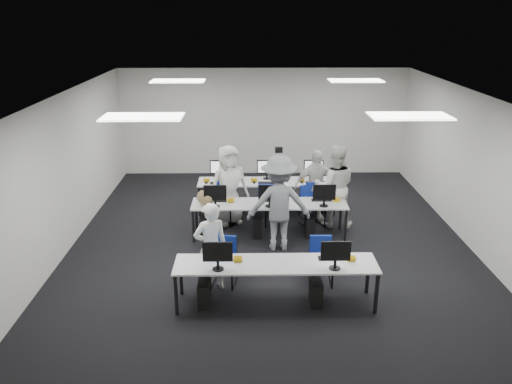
{
  "coord_description": "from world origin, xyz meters",
  "views": [
    {
      "loc": [
        -0.42,
        -9.38,
        4.48
      ],
      "look_at": [
        -0.28,
        0.14,
        1.0
      ],
      "focal_mm": 35.0,
      "sensor_mm": 36.0,
      "label": 1
    }
  ],
  "objects_px": {
    "chair_2": "(224,211)",
    "chair_7": "(312,206)",
    "chair_4": "(312,213)",
    "chair_6": "(268,208)",
    "photographer": "(279,203)",
    "student_2": "(229,185)",
    "student_3": "(315,186)",
    "chair_0": "(224,270)",
    "student_0": "(211,247)",
    "chair_3": "(272,212)",
    "chair_1": "(321,269)",
    "desk_front": "(276,266)",
    "student_1": "(335,186)",
    "desk_mid": "(269,205)",
    "chair_5": "(225,209)"
  },
  "relations": [
    {
      "from": "chair_3",
      "to": "desk_front",
      "type": "bearing_deg",
      "value": -98.57
    },
    {
      "from": "desk_front",
      "to": "chair_3",
      "type": "bearing_deg",
      "value": 88.28
    },
    {
      "from": "chair_2",
      "to": "photographer",
      "type": "relative_size",
      "value": 0.48
    },
    {
      "from": "desk_front",
      "to": "chair_1",
      "type": "xyz_separation_m",
      "value": [
        0.82,
        0.67,
        -0.42
      ]
    },
    {
      "from": "chair_7",
      "to": "chair_4",
      "type": "bearing_deg",
      "value": -110.03
    },
    {
      "from": "chair_4",
      "to": "student_0",
      "type": "bearing_deg",
      "value": -149.28
    },
    {
      "from": "chair_7",
      "to": "photographer",
      "type": "height_order",
      "value": "photographer"
    },
    {
      "from": "student_0",
      "to": "desk_mid",
      "type": "bearing_deg",
      "value": -137.39
    },
    {
      "from": "chair_2",
      "to": "chair_4",
      "type": "xyz_separation_m",
      "value": [
        1.93,
        -0.15,
        -0.01
      ]
    },
    {
      "from": "student_0",
      "to": "student_2",
      "type": "distance_m",
      "value": 2.83
    },
    {
      "from": "desk_front",
      "to": "chair_4",
      "type": "relative_size",
      "value": 3.59
    },
    {
      "from": "desk_front",
      "to": "photographer",
      "type": "distance_m",
      "value": 2.03
    },
    {
      "from": "chair_3",
      "to": "chair_7",
      "type": "bearing_deg",
      "value": 10.88
    },
    {
      "from": "desk_mid",
      "to": "chair_1",
      "type": "relative_size",
      "value": 3.92
    },
    {
      "from": "chair_6",
      "to": "chair_4",
      "type": "bearing_deg",
      "value": -10.38
    },
    {
      "from": "chair_2",
      "to": "chair_7",
      "type": "bearing_deg",
      "value": 19.76
    },
    {
      "from": "chair_0",
      "to": "chair_6",
      "type": "relative_size",
      "value": 0.89
    },
    {
      "from": "chair_6",
      "to": "photographer",
      "type": "xyz_separation_m",
      "value": [
        0.15,
        -1.38,
        0.66
      ]
    },
    {
      "from": "chair_7",
      "to": "chair_0",
      "type": "bearing_deg",
      "value": -137.12
    },
    {
      "from": "student_1",
      "to": "chair_6",
      "type": "bearing_deg",
      "value": -5.84
    },
    {
      "from": "photographer",
      "to": "desk_mid",
      "type": "bearing_deg",
      "value": -77.68
    },
    {
      "from": "chair_0",
      "to": "chair_1",
      "type": "xyz_separation_m",
      "value": [
        1.68,
        0.03,
        -0.01
      ]
    },
    {
      "from": "desk_front",
      "to": "chair_6",
      "type": "height_order",
      "value": "chair_6"
    },
    {
      "from": "student_3",
      "to": "chair_1",
      "type": "bearing_deg",
      "value": -106.22
    },
    {
      "from": "desk_front",
      "to": "chair_2",
      "type": "xyz_separation_m",
      "value": [
        -0.97,
        3.28,
        -0.39
      ]
    },
    {
      "from": "student_1",
      "to": "desk_mid",
      "type": "bearing_deg",
      "value": 24.51
    },
    {
      "from": "chair_4",
      "to": "photographer",
      "type": "height_order",
      "value": "photographer"
    },
    {
      "from": "chair_5",
      "to": "student_3",
      "type": "relative_size",
      "value": 0.51
    },
    {
      "from": "desk_mid",
      "to": "chair_1",
      "type": "xyz_separation_m",
      "value": [
        0.82,
        -1.93,
        -0.42
      ]
    },
    {
      "from": "chair_7",
      "to": "chair_3",
      "type": "bearing_deg",
      "value": -176.59
    },
    {
      "from": "chair_1",
      "to": "photographer",
      "type": "relative_size",
      "value": 0.43
    },
    {
      "from": "chair_0",
      "to": "chair_5",
      "type": "relative_size",
      "value": 1.02
    },
    {
      "from": "chair_7",
      "to": "photographer",
      "type": "relative_size",
      "value": 0.48
    },
    {
      "from": "chair_1",
      "to": "chair_4",
      "type": "xyz_separation_m",
      "value": [
        0.14,
        2.46,
        0.02
      ]
    },
    {
      "from": "chair_3",
      "to": "student_1",
      "type": "xyz_separation_m",
      "value": [
        1.33,
        -0.13,
        0.65
      ]
    },
    {
      "from": "chair_7",
      "to": "chair_2",
      "type": "bearing_deg",
      "value": 172.98
    },
    {
      "from": "desk_mid",
      "to": "student_0",
      "type": "distance_m",
      "value": 2.37
    },
    {
      "from": "desk_front",
      "to": "chair_7",
      "type": "bearing_deg",
      "value": 74.14
    },
    {
      "from": "student_0",
      "to": "chair_5",
      "type": "bearing_deg",
      "value": -112.48
    },
    {
      "from": "chair_3",
      "to": "chair_4",
      "type": "height_order",
      "value": "chair_4"
    },
    {
      "from": "student_2",
      "to": "student_3",
      "type": "relative_size",
      "value": 1.09
    },
    {
      "from": "chair_0",
      "to": "chair_2",
      "type": "bearing_deg",
      "value": 101.71
    },
    {
      "from": "chair_4",
      "to": "student_2",
      "type": "relative_size",
      "value": 0.5
    },
    {
      "from": "chair_1",
      "to": "student_0",
      "type": "height_order",
      "value": "student_0"
    },
    {
      "from": "chair_1",
      "to": "chair_6",
      "type": "height_order",
      "value": "chair_6"
    },
    {
      "from": "student_2",
      "to": "student_3",
      "type": "distance_m",
      "value": 1.91
    },
    {
      "from": "chair_3",
      "to": "student_0",
      "type": "xyz_separation_m",
      "value": [
        -1.16,
        -2.76,
        0.53
      ]
    },
    {
      "from": "student_0",
      "to": "student_3",
      "type": "distance_m",
      "value": 3.63
    },
    {
      "from": "photographer",
      "to": "chair_0",
      "type": "bearing_deg",
      "value": 50.43
    },
    {
      "from": "desk_mid",
      "to": "chair_4",
      "type": "distance_m",
      "value": 1.17
    }
  ]
}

